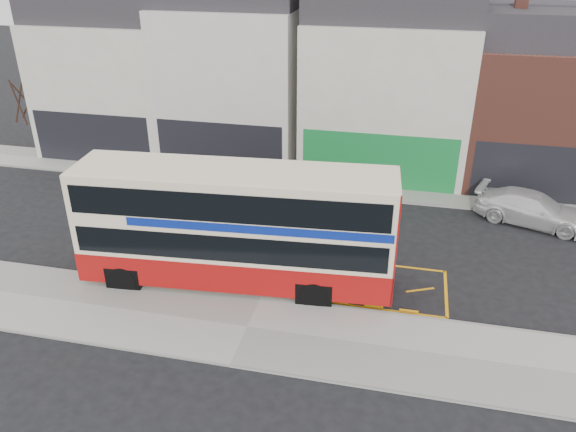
% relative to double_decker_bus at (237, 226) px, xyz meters
% --- Properties ---
extents(ground, '(120.00, 120.00, 0.00)m').
position_rel_double_decker_bus_xyz_m(ground, '(1.20, -0.60, -2.56)').
color(ground, black).
rests_on(ground, ground).
extents(pavement, '(40.00, 4.00, 0.15)m').
position_rel_double_decker_bus_xyz_m(pavement, '(1.20, -2.90, -2.49)').
color(pavement, '#A6A59E').
rests_on(pavement, ground).
extents(kerb, '(40.00, 0.15, 0.15)m').
position_rel_double_decker_bus_xyz_m(kerb, '(1.20, -0.98, -2.49)').
color(kerb, gray).
rests_on(kerb, ground).
extents(far_pavement, '(50.00, 3.00, 0.15)m').
position_rel_double_decker_bus_xyz_m(far_pavement, '(1.20, 10.40, -2.49)').
color(far_pavement, '#A6A59E').
rests_on(far_pavement, ground).
extents(road_markings, '(14.00, 3.40, 0.01)m').
position_rel_double_decker_bus_xyz_m(road_markings, '(1.20, 1.00, -2.56)').
color(road_markings, '#FFA60D').
rests_on(road_markings, ground).
extents(terrace_far_left, '(8.00, 8.01, 10.80)m').
position_rel_double_decker_bus_xyz_m(terrace_far_left, '(-12.30, 14.38, 2.26)').
color(terrace_far_left, silver).
rests_on(terrace_far_left, ground).
extents(terrace_left, '(8.00, 8.01, 11.80)m').
position_rel_double_decker_bus_xyz_m(terrace_left, '(-4.30, 14.38, 2.76)').
color(terrace_left, silver).
rests_on(terrace_left, ground).
extents(terrace_green_shop, '(9.00, 8.01, 11.30)m').
position_rel_double_decker_bus_xyz_m(terrace_green_shop, '(4.70, 14.38, 2.51)').
color(terrace_green_shop, silver).
rests_on(terrace_green_shop, ground).
extents(terrace_right, '(9.00, 8.01, 10.30)m').
position_rel_double_decker_bus_xyz_m(terrace_right, '(13.70, 14.38, 2.01)').
color(terrace_right, brown).
rests_on(terrace_right, ground).
extents(double_decker_bus, '(12.39, 3.72, 4.88)m').
position_rel_double_decker_bus_xyz_m(double_decker_bus, '(0.00, 0.00, 0.00)').
color(double_decker_bus, '#FFE9C2').
rests_on(double_decker_bus, ground).
extents(bus_stop_post, '(0.79, 0.15, 3.18)m').
position_rel_double_decker_bus_xyz_m(bus_stop_post, '(-4.65, -1.37, -0.52)').
color(bus_stop_post, black).
rests_on(bus_stop_post, pavement).
extents(car_silver, '(4.00, 1.63, 1.36)m').
position_rel_double_decker_bus_xyz_m(car_silver, '(-5.65, 7.63, -1.89)').
color(car_silver, '#A7A8AB').
rests_on(car_silver, ground).
extents(car_grey, '(4.35, 2.61, 1.35)m').
position_rel_double_decker_bus_xyz_m(car_grey, '(-1.52, 8.52, -1.89)').
color(car_grey, '#3B3B42').
rests_on(car_grey, ground).
extents(car_white, '(5.71, 3.73, 1.54)m').
position_rel_double_decker_bus_xyz_m(car_white, '(12.34, 8.07, -1.80)').
color(car_white, white).
rests_on(car_white, ground).
extents(street_tree_left, '(2.81, 2.81, 6.07)m').
position_rel_double_decker_bus_xyz_m(street_tree_left, '(-16.78, 11.39, 1.58)').
color(street_tree_left, '#321C16').
rests_on(street_tree_left, ground).
extents(street_tree_right, '(2.35, 2.35, 5.08)m').
position_rel_double_decker_bus_xyz_m(street_tree_right, '(9.38, 11.83, 0.89)').
color(street_tree_right, '#321C16').
rests_on(street_tree_right, ground).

